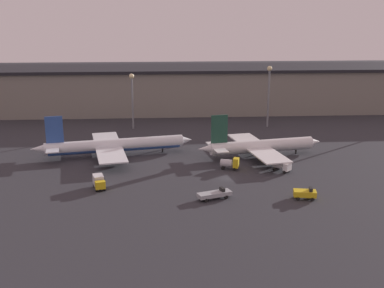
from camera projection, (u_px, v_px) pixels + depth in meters
ground at (226, 178)px, 123.19m from camera, size 600.00×600.00×0.00m
terminal_building at (199, 89)px, 205.71m from camera, size 258.07×30.62×18.79m
airplane_0 at (113, 145)px, 141.93m from camera, size 47.30×34.70×12.80m
airplane_1 at (260, 146)px, 141.22m from camera, size 38.34×33.16×13.16m
service_vehicle_0 at (282, 166)px, 128.04m from camera, size 4.81×4.86×2.78m
service_vehicle_1 at (230, 163)px, 129.88m from camera, size 5.31×3.52×3.27m
service_vehicle_2 at (99, 182)px, 115.87m from camera, size 3.71×5.81×3.11m
service_vehicle_3 at (305, 193)px, 109.42m from camera, size 5.46×3.51×2.82m
service_vehicle_4 at (215, 194)px, 109.47m from camera, size 8.26×4.97×2.45m
lamp_post_1 at (132, 93)px, 172.31m from camera, size 1.80×1.80×20.07m
lamp_post_2 at (269, 88)px, 175.01m from camera, size 1.80×1.80×22.45m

